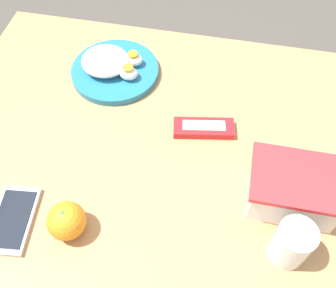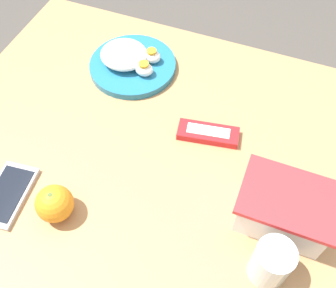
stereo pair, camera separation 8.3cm
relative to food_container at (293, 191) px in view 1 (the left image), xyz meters
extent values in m
plane|color=#4C4742|center=(0.27, -0.05, -0.81)|extent=(10.00, 10.00, 0.00)
cube|color=#AD7F51|center=(0.27, -0.05, -0.06)|extent=(1.03, 0.83, 0.03)
cylinder|color=#936C45|center=(-0.19, -0.41, -0.44)|extent=(0.05, 0.05, 0.74)
cylinder|color=#936C45|center=(0.73, -0.41, -0.44)|extent=(0.05, 0.05, 0.74)
cube|color=white|center=(0.00, 0.00, 0.00)|extent=(0.16, 0.11, 0.08)
cube|color=beige|center=(0.00, 0.00, -0.01)|extent=(0.15, 0.10, 0.06)
cube|color=red|center=(0.00, 0.00, 0.05)|extent=(0.18, 0.13, 0.01)
ellipsoid|color=gray|center=(0.00, -0.01, 0.01)|extent=(0.06, 0.05, 0.03)
sphere|color=orange|center=(0.41, 0.14, -0.01)|extent=(0.07, 0.07, 0.07)
cylinder|color=#4C662D|center=(0.41, 0.14, 0.03)|extent=(0.01, 0.01, 0.00)
cylinder|color=teal|center=(0.44, -0.28, -0.03)|extent=(0.22, 0.22, 0.02)
ellipsoid|color=white|center=(0.46, -0.28, 0.00)|extent=(0.12, 0.11, 0.04)
ellipsoid|color=white|center=(0.39, -0.30, -0.01)|extent=(0.04, 0.04, 0.03)
cylinder|color=#F4A823|center=(0.39, -0.30, 0.01)|extent=(0.02, 0.02, 0.01)
ellipsoid|color=white|center=(0.39, -0.25, -0.01)|extent=(0.04, 0.04, 0.03)
cylinder|color=#F4A823|center=(0.39, -0.25, 0.01)|extent=(0.02, 0.02, 0.01)
cube|color=red|center=(0.19, -0.14, -0.03)|extent=(0.14, 0.07, 0.02)
cube|color=white|center=(0.19, -0.14, -0.02)|extent=(0.10, 0.04, 0.00)
cube|color=#ADADB2|center=(0.52, 0.15, -0.04)|extent=(0.09, 0.15, 0.01)
cube|color=black|center=(0.52, 0.15, -0.03)|extent=(0.08, 0.13, 0.00)
cylinder|color=silver|center=(0.00, 0.11, 0.00)|extent=(0.07, 0.07, 0.09)
camera|label=1|loc=(0.16, 0.40, 0.67)|focal=42.00mm
camera|label=2|loc=(0.09, 0.38, 0.67)|focal=42.00mm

